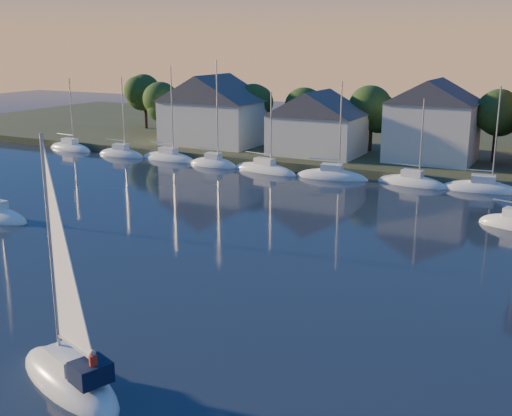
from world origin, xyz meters
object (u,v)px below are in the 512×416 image
Objects in this scene: hero_sailboat at (70,374)px; clubhouse_west at (213,109)px; clubhouse_centre at (317,122)px; clubhouse_east at (433,120)px.

clubhouse_west is at bearing -44.37° from hero_sailboat.
hero_sailboat is at bearing -78.69° from clubhouse_centre.
clubhouse_east is 58.60m from hero_sailboat.
clubhouse_west reaches higher than clubhouse_centre.
clubhouse_centre is at bearing -58.51° from hero_sailboat.
clubhouse_west is at bearing -178.09° from clubhouse_east.
clubhouse_centre is 0.92× the size of hero_sailboat.
hero_sailboat reaches higher than clubhouse_west.
clubhouse_centre is 1.10× the size of clubhouse_east.
clubhouse_east is 0.84× the size of hero_sailboat.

